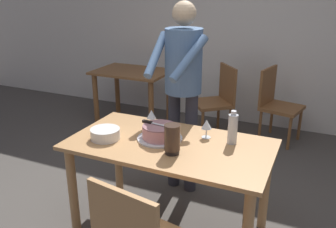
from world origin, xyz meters
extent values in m
plane|color=#4C4742|center=(0.00, 0.00, 0.00)|extent=(14.00, 14.00, 0.00)
cube|color=silver|center=(0.00, 2.64, 1.35)|extent=(10.00, 0.12, 2.70)
cube|color=tan|center=(0.00, 0.00, 0.73)|extent=(1.48, 0.80, 0.03)
cylinder|color=tan|center=(-0.67, -0.32, 0.36)|extent=(0.07, 0.07, 0.72)
cylinder|color=tan|center=(-0.67, 0.32, 0.36)|extent=(0.07, 0.07, 0.72)
cylinder|color=tan|center=(0.67, 0.32, 0.36)|extent=(0.07, 0.07, 0.72)
cylinder|color=silver|center=(-0.10, 0.03, 0.76)|extent=(0.34, 0.34, 0.01)
cylinder|color=#D18C93|center=(-0.10, 0.03, 0.81)|extent=(0.26, 0.26, 0.09)
cylinder|color=#926267|center=(-0.10, 0.03, 0.86)|extent=(0.25, 0.25, 0.01)
cube|color=silver|center=(-0.08, 0.03, 0.87)|extent=(0.20, 0.04, 0.00)
cube|color=black|center=(-0.21, 0.04, 0.87)|extent=(0.08, 0.03, 0.02)
cylinder|color=white|center=(-0.47, -0.13, 0.76)|extent=(0.22, 0.22, 0.01)
cylinder|color=white|center=(-0.47, -0.13, 0.77)|extent=(0.22, 0.22, 0.01)
cylinder|color=white|center=(-0.47, -0.13, 0.78)|extent=(0.22, 0.22, 0.01)
cylinder|color=white|center=(-0.47, -0.13, 0.79)|extent=(0.22, 0.22, 0.01)
cylinder|color=white|center=(-0.47, -0.13, 0.80)|extent=(0.22, 0.22, 0.01)
cylinder|color=white|center=(-0.47, -0.13, 0.81)|extent=(0.22, 0.22, 0.01)
cylinder|color=white|center=(-0.47, -0.13, 0.81)|extent=(0.22, 0.22, 0.01)
cylinder|color=white|center=(-0.47, -0.13, 0.82)|extent=(0.22, 0.22, 0.01)
cylinder|color=silver|center=(-0.26, 0.23, 0.75)|extent=(0.07, 0.07, 0.00)
cylinder|color=silver|center=(-0.26, 0.23, 0.79)|extent=(0.01, 0.01, 0.07)
cone|color=silver|center=(-0.26, 0.23, 0.86)|extent=(0.08, 0.08, 0.07)
cylinder|color=silver|center=(0.21, 0.20, 0.75)|extent=(0.07, 0.07, 0.00)
cylinder|color=silver|center=(0.21, 0.20, 0.79)|extent=(0.01, 0.01, 0.07)
cone|color=silver|center=(0.21, 0.20, 0.86)|extent=(0.08, 0.08, 0.07)
cylinder|color=silver|center=(0.41, 0.18, 0.86)|extent=(0.07, 0.07, 0.22)
cylinder|color=silver|center=(0.41, 0.18, 0.98)|extent=(0.04, 0.04, 0.03)
cylinder|color=black|center=(0.08, -0.15, 0.77)|extent=(0.10, 0.10, 0.03)
cylinder|color=#3F2D23|center=(0.08, -0.15, 0.87)|extent=(0.11, 0.11, 0.18)
cylinder|color=#2D2D38|center=(-0.06, 0.61, 0.47)|extent=(0.11, 0.11, 0.95)
cylinder|color=#2D2D38|center=(-0.24, 0.63, 0.47)|extent=(0.11, 0.11, 0.95)
cylinder|color=#4C6B93|center=(-0.15, 0.62, 1.23)|extent=(0.32, 0.32, 0.55)
sphere|color=tan|center=(-0.15, 0.62, 1.62)|extent=(0.20, 0.20, 0.20)
cylinder|color=#4C6B93|center=(-0.02, 0.42, 1.30)|extent=(0.21, 0.41, 0.34)
cylinder|color=#4C6B93|center=(-0.33, 0.46, 1.30)|extent=(0.10, 0.42, 0.34)
cube|color=brown|center=(-1.43, 1.94, 0.72)|extent=(1.00, 0.70, 0.03)
cylinder|color=brown|center=(-1.85, 1.66, 0.35)|extent=(0.07, 0.07, 0.71)
cylinder|color=brown|center=(-1.00, 1.66, 0.35)|extent=(0.07, 0.07, 0.71)
cylinder|color=brown|center=(-1.85, 2.21, 0.35)|extent=(0.07, 0.07, 0.71)
cylinder|color=brown|center=(-1.00, 2.21, 0.35)|extent=(0.07, 0.07, 0.71)
cube|color=brown|center=(0.55, 2.11, 0.43)|extent=(0.53, 0.53, 0.04)
cylinder|color=brown|center=(0.77, 2.25, 0.21)|extent=(0.04, 0.04, 0.41)
cylinder|color=brown|center=(0.68, 1.89, 0.21)|extent=(0.04, 0.04, 0.41)
cylinder|color=brown|center=(0.41, 2.33, 0.21)|extent=(0.04, 0.04, 0.41)
cylinder|color=brown|center=(0.33, 1.98, 0.21)|extent=(0.04, 0.04, 0.41)
cube|color=brown|center=(0.35, 2.16, 0.68)|extent=(0.13, 0.44, 0.45)
cube|color=brown|center=(-0.29, 1.93, 0.43)|extent=(0.62, 0.62, 0.04)
cylinder|color=brown|center=(-0.31, 1.67, 0.21)|extent=(0.04, 0.04, 0.41)
cylinder|color=brown|center=(-0.54, 1.95, 0.21)|extent=(0.04, 0.04, 0.41)
cylinder|color=brown|center=(-0.03, 1.91, 0.21)|extent=(0.04, 0.04, 0.41)
cylinder|color=brown|center=(-0.26, 2.19, 0.21)|extent=(0.04, 0.04, 0.41)
cube|color=brown|center=(-0.13, 2.06, 0.68)|extent=(0.30, 0.36, 0.45)
camera|label=1|loc=(0.96, -2.17, 1.84)|focal=38.10mm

